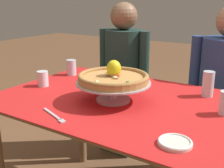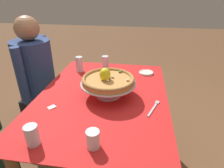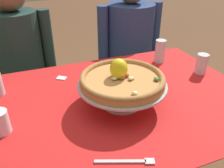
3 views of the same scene
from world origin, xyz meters
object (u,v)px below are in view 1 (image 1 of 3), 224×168
at_px(pizza, 113,77).
at_px(water_glass_back_right, 208,86).
at_px(diner_right, 224,99).
at_px(diner_left, 123,83).
at_px(water_glass_side_left, 43,80).
at_px(dinner_fork, 55,116).
at_px(water_glass_back_left, 71,68).
at_px(pizza_stand, 113,87).
at_px(sugar_packet, 113,79).
at_px(side_plate, 175,142).

xyz_separation_m(pizza, water_glass_back_right, (0.40, 0.33, -0.07)).
bearing_deg(diner_right, diner_left, 179.36).
bearing_deg(diner_right, pizza, -117.42).
height_order(water_glass_side_left, dinner_fork, water_glass_side_left).
xyz_separation_m(pizza, water_glass_back_left, (-0.52, 0.28, -0.08)).
height_order(pizza_stand, dinner_fork, pizza_stand).
height_order(water_glass_side_left, water_glass_back_right, water_glass_back_right).
xyz_separation_m(water_glass_side_left, water_glass_back_left, (-0.03, 0.30, 0.01)).
bearing_deg(water_glass_side_left, water_glass_back_right, 21.20).
height_order(water_glass_side_left, sugar_packet, water_glass_side_left).
relative_size(water_glass_back_left, diner_right, 0.09).
height_order(side_plate, diner_left, diner_left).
height_order(pizza_stand, water_glass_back_right, water_glass_back_right).
bearing_deg(pizza, sugar_packet, 121.76).
bearing_deg(water_glass_back_left, sugar_packet, 9.03).
bearing_deg(water_glass_back_right, pizza_stand, -139.94).
bearing_deg(diner_left, dinner_fork, -75.30).
height_order(pizza, sugar_packet, pizza).
height_order(pizza, diner_left, diner_left).
distance_m(sugar_packet, diner_left, 0.54).
relative_size(pizza, side_plate, 2.85).
relative_size(dinner_fork, diner_left, 0.15).
bearing_deg(water_glass_side_left, sugar_packet, 50.29).
bearing_deg(dinner_fork, diner_right, 64.90).
height_order(pizza, diner_right, diner_right).
relative_size(pizza, water_glass_back_left, 3.40).
height_order(dinner_fork, diner_left, diner_left).
bearing_deg(water_glass_side_left, side_plate, -15.50).
relative_size(water_glass_back_left, side_plate, 0.84).
height_order(pizza_stand, diner_left, diner_left).
distance_m(pizza_stand, dinner_fork, 0.34).
bearing_deg(dinner_fork, pizza_stand, 70.93).
distance_m(water_glass_back_left, sugar_packet, 0.32).
xyz_separation_m(dinner_fork, diner_left, (-0.29, 1.12, -0.17)).
height_order(pizza_stand, water_glass_side_left, pizza_stand).
bearing_deg(water_glass_back_left, diner_right, 28.61).
distance_m(water_glass_side_left, water_glass_back_left, 0.30).
bearing_deg(diner_right, water_glass_back_left, -151.39).
relative_size(pizza_stand, water_glass_back_right, 2.77).
height_order(water_glass_back_right, water_glass_back_left, water_glass_back_right).
relative_size(pizza, sugar_packet, 7.26).
relative_size(pizza, diner_left, 0.29).
bearing_deg(water_glass_back_left, diner_left, 77.21).
height_order(pizza_stand, side_plate, pizza_stand).
distance_m(water_glass_back_right, diner_left, 0.96).
distance_m(diner_left, diner_right, 0.81).
bearing_deg(sugar_packet, water_glass_side_left, -129.71).
distance_m(water_glass_side_left, diner_right, 1.23).
xyz_separation_m(pizza, sugar_packet, (-0.21, 0.33, -0.12)).
height_order(water_glass_back_left, dinner_fork, water_glass_back_left).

